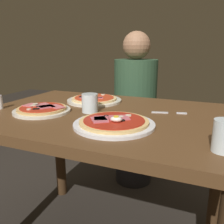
# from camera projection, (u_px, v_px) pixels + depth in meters

# --- Properties ---
(dining_table) EXTENTS (1.17, 0.82, 0.77)m
(dining_table) POSITION_uv_depth(u_px,v_px,m) (106.00, 138.00, 1.13)
(dining_table) COLOR brown
(dining_table) RESTS_ON ground
(pizza_foreground) EXTENTS (0.31, 0.31, 0.05)m
(pizza_foreground) POSITION_uv_depth(u_px,v_px,m) (114.00, 123.00, 0.91)
(pizza_foreground) COLOR white
(pizza_foreground) RESTS_ON dining_table
(pizza_across_left) EXTENTS (0.30, 0.30, 0.03)m
(pizza_across_left) POSITION_uv_depth(u_px,v_px,m) (94.00, 100.00, 1.32)
(pizza_across_left) COLOR silver
(pizza_across_left) RESTS_ON dining_table
(pizza_across_right) EXTENTS (0.26, 0.26, 0.03)m
(pizza_across_right) POSITION_uv_depth(u_px,v_px,m) (42.00, 110.00, 1.11)
(pizza_across_right) COLOR silver
(pizza_across_right) RESTS_ON dining_table
(water_glass_near) EXTENTS (0.07, 0.07, 0.09)m
(water_glass_near) POSITION_uv_depth(u_px,v_px,m) (224.00, 138.00, 0.68)
(water_glass_near) COLOR silver
(water_glass_near) RESTS_ON dining_table
(water_glass_far) EXTENTS (0.07, 0.07, 0.09)m
(water_glass_far) POSITION_uv_depth(u_px,v_px,m) (90.00, 104.00, 1.10)
(water_glass_far) COLOR silver
(water_glass_far) RESTS_ON dining_table
(fork) EXTENTS (0.16, 0.05, 0.00)m
(fork) POSITION_uv_depth(u_px,v_px,m) (166.00, 113.00, 1.09)
(fork) COLOR silver
(fork) RESTS_ON dining_table
(diner_person) EXTENTS (0.32, 0.32, 1.18)m
(diner_person) POSITION_uv_depth(u_px,v_px,m) (135.00, 115.00, 1.85)
(diner_person) COLOR black
(diner_person) RESTS_ON ground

